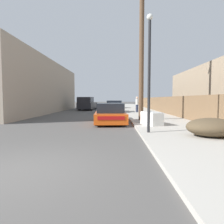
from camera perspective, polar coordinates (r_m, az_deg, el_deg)
The scene contains 13 objects.
ground_plane at distance 4.82m, azimuth -26.84°, elevation -15.57°, with size 220.00×220.00×0.00m, color #4F4C49.
sidewalk_curb at distance 27.73m, azimuth 7.52°, elevation 0.59°, with size 4.20×63.00×0.12m, color #ADA89E.
discarded_fridge at distance 11.45m, azimuth 11.19°, elevation -1.76°, with size 1.10×1.75×0.74m.
parked_sports_car_red at distance 12.92m, azimuth -0.56°, elevation -0.60°, with size 2.14×4.64×1.30m.
car_parked_mid at distance 22.62m, azimuth 0.58°, elevation 1.42°, with size 1.82×4.35×1.39m.
car_parked_far at distance 32.84m, azimuth 1.42°, elevation 2.07°, with size 1.97×4.26×1.31m.
pickup_truck at distance 28.48m, azimuth -7.13°, elevation 2.38°, with size 2.34×5.42×1.83m.
utility_pole at distance 14.31m, azimuth 8.44°, elevation 17.22°, with size 1.80×0.32×9.38m.
street_lamp at distance 8.82m, azimuth 10.59°, elevation 13.03°, with size 0.26×0.26×4.99m.
brush_pile at distance 8.59m, azimuth 26.53°, elevation -3.91°, with size 1.90×1.59×0.71m.
wooden_fence at distance 21.34m, azimuth 14.82°, elevation 1.97°, with size 0.08×33.31×1.67m, color brown.
building_left_block at distance 25.19m, azimuth -23.57°, elevation 6.49°, with size 7.00×21.55×5.82m, color tan.
pedestrian at distance 22.05m, azimuth 7.17°, elevation 2.24°, with size 0.34×0.34×1.71m.
Camera 1 is at (2.17, -4.01, 1.56)m, focal length 32.00 mm.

